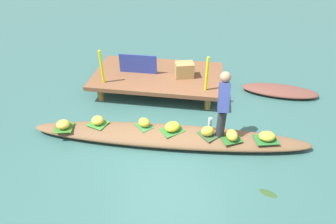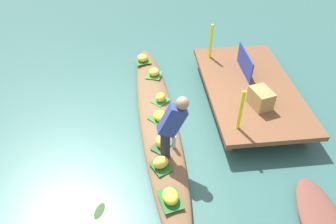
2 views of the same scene
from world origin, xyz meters
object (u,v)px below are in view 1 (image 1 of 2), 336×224
object	(u,v)px
vendor_person	(223,102)
water_bottle	(210,123)
banana_bunch_6	(63,124)
banana_bunch_2	(172,127)
moored_boat	(280,91)
vendor_boat	(168,136)
banana_bunch_3	(98,120)
banana_bunch_5	(208,131)
produce_crate	(184,70)
banana_bunch_1	(232,135)
banana_bunch_4	(144,122)
banana_bunch_0	(267,136)
market_banner	(138,64)

from	to	relation	value
vendor_person	water_bottle	world-z (taller)	vendor_person
banana_bunch_6	vendor_person	distance (m)	3.13
banana_bunch_2	banana_bunch_6	distance (m)	2.15
moored_boat	vendor_person	world-z (taller)	vendor_person
vendor_boat	banana_bunch_2	bearing A→B (deg)	30.29
banana_bunch_3	water_bottle	distance (m)	2.24
banana_bunch_3	banana_bunch_5	bearing A→B (deg)	-0.94
banana_bunch_3	vendor_person	bearing A→B (deg)	2.63
produce_crate	banana_bunch_5	bearing A→B (deg)	-71.37
banana_bunch_1	banana_bunch_4	xyz separation A→B (m)	(-1.71, 0.15, -0.01)
vendor_boat	banana_bunch_6	world-z (taller)	banana_bunch_6
banana_bunch_6	water_bottle	xyz separation A→B (m)	(2.86, 0.40, 0.04)
banana_bunch_2	banana_bunch_3	size ratio (longest dim) A/B	1.22
banana_bunch_4	banana_bunch_6	xyz separation A→B (m)	(-1.57, -0.29, -0.01)
banana_bunch_5	produce_crate	xyz separation A→B (m)	(-0.65, 1.92, 0.28)
banana_bunch_2	water_bottle	distance (m)	0.74
banana_bunch_5	banana_bunch_6	distance (m)	2.83
moored_boat	banana_bunch_0	size ratio (longest dim) A/B	6.10
banana_bunch_5	market_banner	size ratio (longest dim) A/B	0.27
vendor_boat	banana_bunch_1	world-z (taller)	banana_bunch_1
banana_bunch_3	banana_bunch_6	xyz separation A→B (m)	(-0.63, -0.22, -0.00)
vendor_boat	banana_bunch_0	distance (m)	1.86
banana_bunch_2	water_bottle	size ratio (longest dim) A/B	1.19
vendor_boat	banana_bunch_5	bearing A→B (deg)	-2.66
banana_bunch_3	banana_bunch_5	world-z (taller)	banana_bunch_5
banana_bunch_1	banana_bunch_5	xyz separation A→B (m)	(-0.45, 0.05, -0.00)
vendor_boat	market_banner	bearing A→B (deg)	115.74
banana_bunch_0	banana_bunch_4	size ratio (longest dim) A/B	1.28
banana_bunch_3	banana_bunch_1	bearing A→B (deg)	-1.90
banana_bunch_4	moored_boat	bearing A→B (deg)	34.66
banana_bunch_2	market_banner	distance (m)	2.24
banana_bunch_5	market_banner	xyz separation A→B (m)	(-1.80, 1.95, 0.34)
vendor_person	produce_crate	world-z (taller)	vendor_person
vendor_person	banana_bunch_6	bearing A→B (deg)	-173.71
water_bottle	vendor_person	bearing A→B (deg)	-19.11
moored_boat	produce_crate	bearing A→B (deg)	-169.19
vendor_boat	banana_bunch_0	bearing A→B (deg)	-1.57
moored_boat	banana_bunch_5	distance (m)	2.79
moored_boat	banana_bunch_5	bearing A→B (deg)	-123.89
banana_bunch_3	banana_bunch_4	bearing A→B (deg)	3.91
moored_boat	banana_bunch_3	size ratio (longest dim) A/B	7.36
banana_bunch_4	banana_bunch_1	bearing A→B (deg)	-5.09
produce_crate	banana_bunch_3	bearing A→B (deg)	-129.36
banana_bunch_1	vendor_boat	bearing A→B (deg)	177.45
banana_bunch_1	banana_bunch_0	bearing A→B (deg)	7.46
banana_bunch_2	vendor_person	bearing A→B (deg)	6.22
banana_bunch_4	produce_crate	world-z (taller)	produce_crate
vendor_boat	banana_bunch_2	world-z (taller)	banana_bunch_2
moored_boat	banana_bunch_2	world-z (taller)	banana_bunch_2
moored_boat	banana_bunch_4	size ratio (longest dim) A/B	7.78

